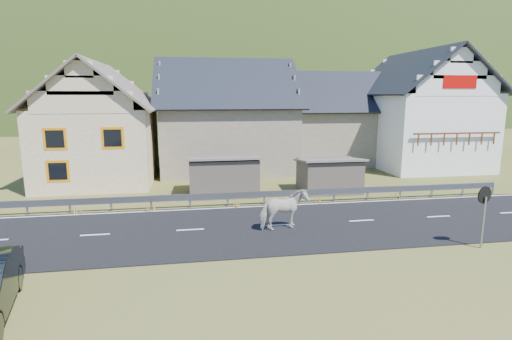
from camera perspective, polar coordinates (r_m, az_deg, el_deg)
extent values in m
plane|color=#404B18|center=(18.44, 3.29, -7.97)|extent=(160.00, 160.00, 0.00)
cube|color=black|center=(18.43, 3.29, -7.91)|extent=(60.00, 7.00, 0.04)
cube|color=silver|center=(18.42, 3.29, -7.84)|extent=(60.00, 6.60, 0.01)
cube|color=#93969B|center=(21.74, 1.18, -3.48)|extent=(28.00, 0.08, 0.34)
cube|color=#93969B|center=(22.95, -29.88, -4.75)|extent=(0.10, 0.06, 0.70)
cube|color=#93969B|center=(22.32, -25.06, -4.73)|extent=(0.10, 0.06, 0.70)
cube|color=#93969B|center=(21.86, -19.99, -4.67)|extent=(0.10, 0.06, 0.70)
cube|color=#93969B|center=(21.57, -14.75, -4.57)|extent=(0.10, 0.06, 0.70)
cube|color=#93969B|center=(21.46, -9.42, -4.44)|extent=(0.10, 0.06, 0.70)
cube|color=#93969B|center=(21.55, -4.08, -4.26)|extent=(0.10, 0.06, 0.70)
cube|color=#93969B|center=(21.81, 1.17, -4.05)|extent=(0.10, 0.06, 0.70)
cube|color=#93969B|center=(22.25, 6.25, -3.81)|extent=(0.10, 0.06, 0.70)
cube|color=#93969B|center=(22.86, 11.09, -3.56)|extent=(0.10, 0.06, 0.70)
cube|color=#93969B|center=(23.63, 15.65, -3.30)|extent=(0.10, 0.06, 0.70)
cube|color=#93969B|center=(24.53, 19.90, -3.04)|extent=(0.10, 0.06, 0.70)
cube|color=#93969B|center=(25.56, 23.82, -2.78)|extent=(0.10, 0.06, 0.70)
cube|color=#93969B|center=(26.70, 27.42, -2.53)|extent=(0.10, 0.06, 0.70)
cube|color=#93969B|center=(27.93, 30.72, -2.30)|extent=(0.10, 0.06, 0.70)
cube|color=brown|center=(24.09, -4.73, -0.84)|extent=(4.30, 3.30, 2.40)
cube|color=brown|center=(25.00, 10.39, -0.80)|extent=(3.80, 2.90, 2.20)
cube|color=#FFE4B3|center=(29.87, -21.18, 3.42)|extent=(7.00, 9.00, 5.00)
cube|color=orange|center=(25.85, -26.79, 3.99)|extent=(1.30, 0.12, 1.30)
cube|color=orange|center=(25.08, -19.78, 4.34)|extent=(1.30, 0.12, 1.30)
cube|color=orange|center=(26.10, -26.44, -0.15)|extent=(1.30, 0.12, 1.30)
cube|color=gray|center=(31.61, -24.75, 10.91)|extent=(0.70, 0.70, 2.40)
cube|color=gray|center=(32.35, -4.24, 4.61)|extent=(10.00, 9.00, 5.00)
cube|color=gray|center=(36.57, 11.32, 4.81)|extent=(9.00, 8.00, 4.60)
cube|color=white|center=(36.44, 21.95, 5.33)|extent=(8.00, 10.00, 6.00)
cube|color=#BC0603|center=(32.15, 27.13, 11.13)|extent=(2.60, 0.06, 0.90)
cube|color=brown|center=(32.07, 26.82, 4.70)|extent=(6.80, 0.12, 0.12)
ellipsoid|color=#213214|center=(198.93, -6.75, 3.07)|extent=(440.00, 280.00, 260.00)
ellipsoid|color=black|center=(136.94, -31.75, 9.11)|extent=(76.00, 50.00, 28.00)
imported|color=beige|center=(17.62, 3.98, -5.69)|extent=(1.50, 2.29, 1.79)
cylinder|color=#93969B|center=(17.84, 29.71, -6.56)|extent=(0.08, 0.08, 2.07)
cylinder|color=black|center=(17.64, 29.86, -3.11)|extent=(0.68, 0.20, 0.68)
cylinder|color=white|center=(17.67, 29.78, -3.08)|extent=(0.57, 0.16, 0.58)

